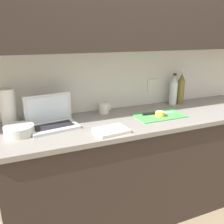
% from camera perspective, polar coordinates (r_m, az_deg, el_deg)
% --- Properties ---
extents(ground_plane, '(12.00, 12.00, 0.00)m').
position_cam_1_polar(ground_plane, '(2.40, 7.41, -21.82)').
color(ground_plane, '#847056').
rests_on(ground_plane, ground).
extents(wall_back, '(5.20, 0.38, 2.60)m').
position_cam_1_polar(wall_back, '(2.05, 5.90, 18.64)').
color(wall_back, white).
rests_on(wall_back, ground_plane).
extents(counter_unit, '(2.33, 0.61, 0.90)m').
position_cam_1_polar(counter_unit, '(2.15, 8.34, -12.14)').
color(counter_unit, '#332823').
rests_on(counter_unit, ground_plane).
extents(laptop, '(0.37, 0.26, 0.23)m').
position_cam_1_polar(laptop, '(1.75, -14.33, -1.71)').
color(laptop, silver).
rests_on(laptop, counter_unit).
extents(cutting_board, '(0.41, 0.24, 0.01)m').
position_cam_1_polar(cutting_board, '(1.98, 11.33, -0.83)').
color(cutting_board, '#4C9E51').
rests_on(cutting_board, counter_unit).
extents(knife, '(0.29, 0.04, 0.02)m').
position_cam_1_polar(knife, '(1.98, 9.79, -0.30)').
color(knife, silver).
rests_on(knife, cutting_board).
extents(lemon_half_cut, '(0.07, 0.07, 0.04)m').
position_cam_1_polar(lemon_half_cut, '(1.94, 11.46, -0.43)').
color(lemon_half_cut, yellow).
rests_on(lemon_half_cut, cutting_board).
extents(bottle_green_soda, '(0.07, 0.07, 0.31)m').
position_cam_1_polar(bottle_green_soda, '(2.35, 16.23, 5.36)').
color(bottle_green_soda, olive).
rests_on(bottle_green_soda, counter_unit).
extents(bottle_oil_tall, '(0.07, 0.07, 0.29)m').
position_cam_1_polar(bottle_oil_tall, '(2.30, 14.58, 5.04)').
color(bottle_oil_tall, silver).
rests_on(bottle_oil_tall, counter_unit).
extents(measuring_cup, '(0.11, 0.09, 0.09)m').
position_cam_1_polar(measuring_cup, '(1.99, -1.98, 0.95)').
color(measuring_cup, silver).
rests_on(measuring_cup, counter_unit).
extents(bowl_white, '(0.20, 0.20, 0.06)m').
position_cam_1_polar(bowl_white, '(1.69, -21.43, -4.12)').
color(bowl_white, beige).
rests_on(bowl_white, counter_unit).
extents(paper_towel_roll, '(0.11, 0.11, 0.28)m').
position_cam_1_polar(paper_towel_roll, '(1.84, -23.67, 0.96)').
color(paper_towel_roll, white).
rests_on(paper_towel_roll, counter_unit).
extents(dish_towel, '(0.24, 0.18, 0.02)m').
position_cam_1_polar(dish_towel, '(1.62, -0.11, -4.52)').
color(dish_towel, silver).
rests_on(dish_towel, counter_unit).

